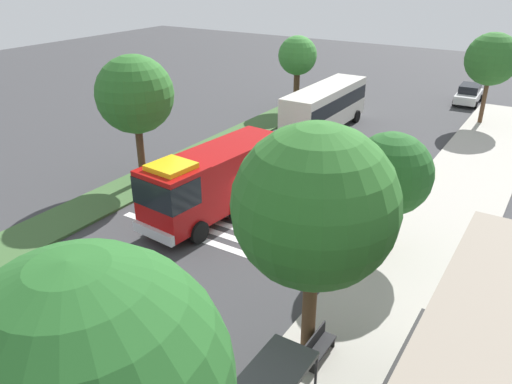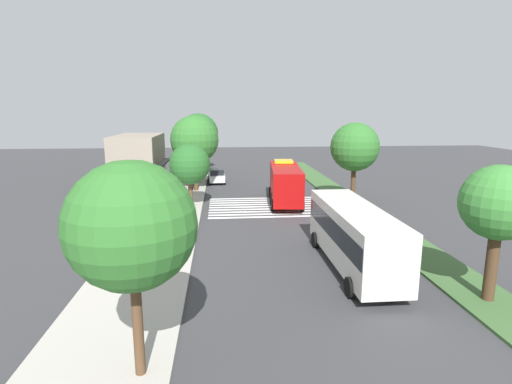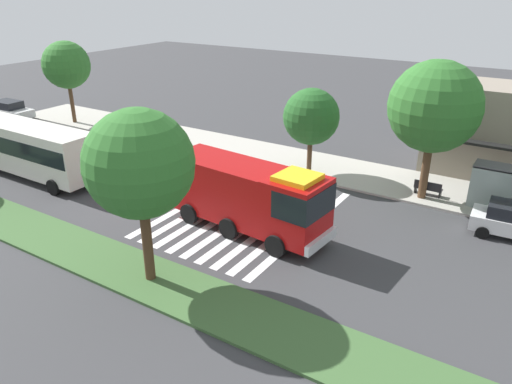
{
  "view_description": "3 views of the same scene",
  "coord_description": "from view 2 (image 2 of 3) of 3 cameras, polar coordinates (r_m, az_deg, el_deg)",
  "views": [
    {
      "loc": [
        19.8,
        12.87,
        12.3
      ],
      "look_at": [
        -0.13,
        0.28,
        1.31
      ],
      "focal_mm": 35.19,
      "sensor_mm": 36.0,
      "label": 1
    },
    {
      "loc": [
        -35.7,
        4.43,
        8.7
      ],
      "look_at": [
        0.19,
        1.29,
        1.33
      ],
      "focal_mm": 28.22,
      "sensor_mm": 36.0,
      "label": 2
    },
    {
      "loc": [
        13.41,
        -20.42,
        12.02
      ],
      "look_at": [
        0.39,
        0.13,
        1.41
      ],
      "focal_mm": 34.3,
      "sensor_mm": 36.0,
      "label": 3
    }
  ],
  "objects": [
    {
      "name": "sidewalk_tree_far_west",
      "position": [
        12.95,
        -17.24,
        -4.66
      ],
      "size": [
        4.07,
        4.07,
        7.12
      ],
      "color": "#513823",
      "rests_on": "sidewalk"
    },
    {
      "name": "ground_plane",
      "position": [
        37.02,
        2.02,
        -2.04
      ],
      "size": [
        120.0,
        120.0,
        0.0
      ],
      "primitive_type": "plane",
      "color": "#38383A"
    },
    {
      "name": "fire_hydrant",
      "position": [
        26.82,
        -9.68,
        -6.43
      ],
      "size": [
        0.28,
        0.28,
        0.7
      ],
      "primitive_type": "cylinder",
      "color": "gold",
      "rests_on": "sidewalk"
    },
    {
      "name": "fire_truck",
      "position": [
        37.95,
        4.16,
        1.46
      ],
      "size": [
        9.14,
        3.48,
        3.79
      ],
      "rotation": [
        0.0,
        0.0,
        -0.09
      ],
      "color": "#A50C0C",
      "rests_on": "ground_plane"
    },
    {
      "name": "bus_stop_shelter",
      "position": [
        48.05,
        -8.86,
        3.27
      ],
      "size": [
        3.5,
        1.4,
        2.46
      ],
      "color": "#4C4C51",
      "rests_on": "sidewalk"
    },
    {
      "name": "bench_near_shelter",
      "position": [
        44.32,
        -9.14,
        0.87
      ],
      "size": [
        1.6,
        0.5,
        0.9
      ],
      "color": "black",
      "rests_on": "sidewalk"
    },
    {
      "name": "sidewalk_tree_far_east",
      "position": [
        59.93,
        -7.71,
        7.57
      ],
      "size": [
        3.57,
        3.57,
        6.33
      ],
      "color": "#513823",
      "rests_on": "sidewalk"
    },
    {
      "name": "sidewalk_tree_west",
      "position": [
        36.2,
        -9.38,
        3.89
      ],
      "size": [
        3.62,
        3.62,
        5.65
      ],
      "color": "#513823",
      "rests_on": "sidewalk"
    },
    {
      "name": "storefront_building",
      "position": [
        47.76,
        -16.28,
        4.2
      ],
      "size": [
        9.48,
        5.54,
        5.93
      ],
      "color": "gray",
      "rests_on": "ground_plane"
    },
    {
      "name": "sidewalk_tree_east",
      "position": [
        51.89,
        -8.14,
        8.23
      ],
      "size": [
        4.94,
        4.94,
        8.15
      ],
      "color": "#513823",
      "rests_on": "sidewalk"
    },
    {
      "name": "median_strip",
      "position": [
        38.69,
        13.44,
        -1.65
      ],
      "size": [
        60.0,
        3.0,
        0.14
      ],
      "primitive_type": "cube",
      "color": "#3D6033",
      "rests_on": "ground_plane"
    },
    {
      "name": "sidewalk_tree_center",
      "position": [
        43.45,
        -8.72,
        7.3
      ],
      "size": [
        5.11,
        5.11,
        8.01
      ],
      "color": "#513823",
      "rests_on": "sidewalk"
    },
    {
      "name": "parked_car_mid",
      "position": [
        49.04,
        -5.61,
        2.34
      ],
      "size": [
        4.3,
        2.23,
        1.73
      ],
      "rotation": [
        0.0,
        0.0,
        0.06
      ],
      "color": "silver",
      "rests_on": "ground_plane"
    },
    {
      "name": "transit_bus",
      "position": [
        22.93,
        13.67,
        -5.58
      ],
      "size": [
        10.15,
        2.85,
        3.49
      ],
      "rotation": [
        0.0,
        0.0,
        3.14
      ],
      "color": "silver",
      "rests_on": "ground_plane"
    },
    {
      "name": "street_lamp",
      "position": [
        52.46,
        -7.61,
        5.84
      ],
      "size": [
        0.36,
        0.36,
        5.74
      ],
      "color": "#2D2D30",
      "rests_on": "sidewalk"
    },
    {
      "name": "median_tree_west",
      "position": [
        37.81,
        13.84,
        6.18
      ],
      "size": [
        4.41,
        4.41,
        7.47
      ],
      "color": "#47301E",
      "rests_on": "median_strip"
    },
    {
      "name": "sidewalk",
      "position": [
        36.99,
        -11.66,
        -2.17
      ],
      "size": [
        60.0,
        5.2,
        0.14
      ],
      "primitive_type": "cube",
      "color": "#ADA89E",
      "rests_on": "ground_plane"
    },
    {
      "name": "median_tree_far_west",
      "position": [
        20.63,
        31.21,
        -1.47
      ],
      "size": [
        3.35,
        3.35,
        6.25
      ],
      "color": "#47301E",
      "rests_on": "median_strip"
    },
    {
      "name": "crosswalk",
      "position": [
        36.91,
        2.04,
        -2.07
      ],
      "size": [
        7.65,
        11.18,
        0.01
      ],
      "color": "silver",
      "rests_on": "ground_plane"
    }
  ]
}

